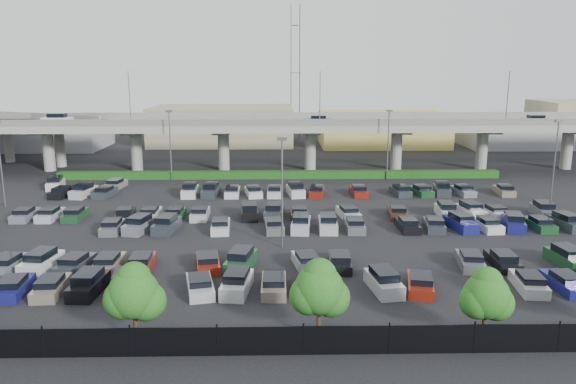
# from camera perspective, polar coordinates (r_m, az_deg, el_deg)

# --- Properties ---
(ground) EXTENTS (280.00, 280.00, 0.00)m
(ground) POSITION_cam_1_polar(r_m,az_deg,el_deg) (60.18, -0.68, -3.24)
(ground) COLOR black
(overpass) EXTENTS (150.00, 13.00, 15.80)m
(overpass) POSITION_cam_1_polar(r_m,az_deg,el_deg) (90.34, -1.06, 6.61)
(overpass) COLOR gray
(overpass) RESTS_ON ground
(hedge) EXTENTS (66.00, 1.60, 1.10)m
(hedge) POSITION_cam_1_polar(r_m,az_deg,el_deg) (84.39, -0.85, 1.78)
(hedge) COLOR #183E12
(hedge) RESTS_ON ground
(fence) EXTENTS (70.00, 0.10, 2.00)m
(fence) POSITION_cam_1_polar(r_m,az_deg,el_deg) (33.70, -0.28, -14.88)
(fence) COLOR black
(fence) RESTS_ON ground
(tree_row) EXTENTS (65.07, 3.66, 5.94)m
(tree_row) POSITION_cam_1_polar(r_m,az_deg,el_deg) (33.94, 0.97, -9.79)
(tree_row) COLOR #332316
(tree_row) RESTS_ON ground
(parked_cars) EXTENTS (63.06, 41.67, 1.67)m
(parked_cars) POSITION_cam_1_polar(r_m,az_deg,el_deg) (56.59, -1.23, -3.62)
(parked_cars) COLOR #2F353D
(parked_cars) RESTS_ON ground
(light_poles) EXTENTS (66.90, 48.38, 10.30)m
(light_poles) POSITION_cam_1_polar(r_m,az_deg,el_deg) (60.85, -4.61, 2.93)
(light_poles) COLOR #54545A
(light_poles) RESTS_ON ground
(distant_buildings) EXTENTS (138.00, 24.00, 9.00)m
(distant_buildings) POSITION_cam_1_polar(r_m,az_deg,el_deg) (121.05, 4.92, 6.57)
(distant_buildings) COLOR gray
(distant_buildings) RESTS_ON ground
(comm_tower) EXTENTS (2.40, 2.40, 30.00)m
(comm_tower) POSITION_cam_1_polar(r_m,az_deg,el_deg) (131.95, 0.75, 12.28)
(comm_tower) COLOR #54545A
(comm_tower) RESTS_ON ground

